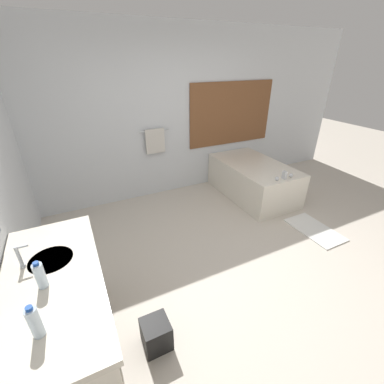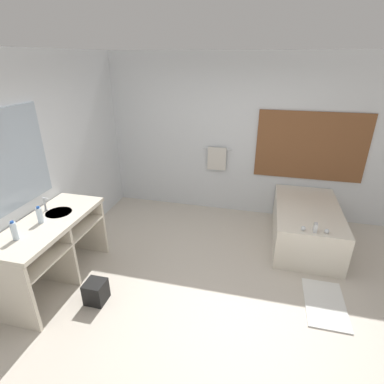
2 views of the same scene
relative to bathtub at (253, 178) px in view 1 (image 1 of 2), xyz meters
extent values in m
plane|color=beige|center=(-1.20, -1.40, -0.32)|extent=(16.00, 16.00, 0.00)
cube|color=silver|center=(-1.20, 0.83, 1.03)|extent=(7.40, 0.06, 2.70)
cube|color=brown|center=(0.00, 0.78, 0.96)|extent=(1.70, 0.02, 1.10)
cylinder|color=silver|center=(-1.50, 0.76, 0.83)|extent=(0.50, 0.02, 0.02)
cube|color=beige|center=(-1.50, 0.75, 0.66)|extent=(0.32, 0.04, 0.40)
cube|color=beige|center=(-3.07, -1.68, 0.53)|extent=(0.64, 1.46, 0.05)
cube|color=beige|center=(-3.07, -1.68, 0.28)|extent=(0.61, 1.38, 0.02)
cylinder|color=white|center=(-3.07, -1.47, 0.49)|extent=(0.31, 0.31, 0.12)
cube|color=beige|center=(-3.07, -1.68, 0.09)|extent=(0.59, 0.04, 0.83)
cube|color=beige|center=(-3.07, -0.98, 0.09)|extent=(0.59, 0.04, 0.83)
cylinder|color=beige|center=(-3.02, -2.05, 0.36)|extent=(0.13, 0.40, 0.13)
cylinder|color=beige|center=(-3.02, -1.32, 0.36)|extent=(0.13, 0.40, 0.13)
cylinder|color=silver|center=(-3.25, -1.47, 0.56)|extent=(0.04, 0.04, 0.02)
cylinder|color=silver|center=(-3.25, -1.47, 0.65)|extent=(0.02, 0.02, 0.16)
cube|color=silver|center=(-3.21, -1.47, 0.72)|extent=(0.07, 0.01, 0.01)
cube|color=silver|center=(0.00, 0.00, -0.03)|extent=(0.91, 1.58, 0.59)
ellipsoid|color=white|center=(0.00, 0.00, 0.11)|extent=(0.65, 1.14, 0.30)
cube|color=silver|center=(0.00, -0.69, 0.32)|extent=(0.04, 0.07, 0.12)
sphere|color=silver|center=(-0.14, -0.69, 0.29)|extent=(0.06, 0.06, 0.06)
sphere|color=silver|center=(0.14, -0.69, 0.29)|extent=(0.06, 0.06, 0.06)
cylinder|color=silver|center=(-3.12, -2.08, 0.65)|extent=(0.06, 0.06, 0.20)
cylinder|color=#1E4CA8|center=(-3.12, -2.08, 0.76)|extent=(0.03, 0.03, 0.02)
cylinder|color=silver|center=(-3.11, -1.72, 0.65)|extent=(0.06, 0.06, 0.18)
cylinder|color=#1E4CA8|center=(-3.11, -1.72, 0.75)|extent=(0.03, 0.03, 0.02)
cube|color=black|center=(-2.44, -1.87, -0.19)|extent=(0.23, 0.23, 0.27)
cube|color=white|center=(0.13, -1.29, -0.32)|extent=(0.45, 0.77, 0.02)
camera|label=1|loc=(-2.77, -3.22, 1.87)|focal=24.00mm
camera|label=2|loc=(-0.73, -4.19, 2.28)|focal=28.00mm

